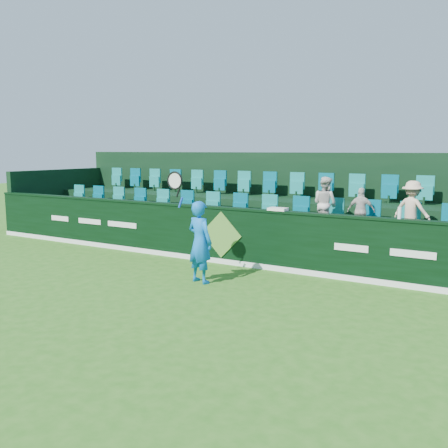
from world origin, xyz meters
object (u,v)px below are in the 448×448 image
Objects in this scene: tennis_player at (200,241)px; spectator_middle at (361,211)px; spectator_left at (325,204)px; spectator_right at (412,210)px; towel at (278,209)px; drinks_bottle at (400,213)px.

tennis_player is 2.22× the size of spectator_middle.
spectator_left is 1.93m from spectator_right.
drinks_bottle reaches higher than towel.
spectator_middle is at bearing 49.62° from tennis_player.
tennis_player is 9.92× the size of drinks_bottle.
towel is (-0.69, -1.12, -0.05)m from spectator_left.
tennis_player is 3.35m from spectator_left.
towel is (-2.62, -1.12, -0.04)m from spectator_right.
spectator_left is at bearing 58.53° from towel.
tennis_player reaches higher than spectator_middle.
spectator_left is 5.44× the size of drinks_bottle.
tennis_player is 2.05m from towel.
spectator_left reaches higher than spectator_right.
spectator_right reaches higher than drinks_bottle.
tennis_player is at bearing 43.51° from spectator_middle.
spectator_right reaches higher than towel.
spectator_middle reaches higher than drinks_bottle.
spectator_middle is at bearing 133.36° from drinks_bottle.
towel is at bearing 180.00° from drinks_bottle.
drinks_bottle is (-0.03, -1.12, 0.05)m from spectator_right.
spectator_middle is 0.84× the size of spectator_right.
spectator_right is at bearing -158.37° from spectator_left.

